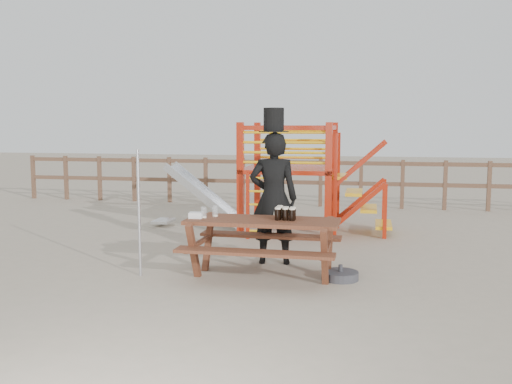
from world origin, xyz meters
The scene contains 10 objects.
ground centered at (0.00, 0.00, 0.00)m, with size 60.00×60.00×0.00m, color tan.
back_fence centered at (0.00, 7.00, 0.74)m, with size 15.09×0.09×1.20m.
playground_fort centered at (0.12, 3.58, 1.07)m, with size 4.71×1.84×2.10m.
picnic_table centered at (0.32, 0.15, 0.50)m, with size 2.06×1.44×0.79m.
man_with_hat centered at (0.33, 0.94, 1.03)m, with size 0.77×0.57×2.30m.
metal_pole centered at (-1.33, -0.13, 0.87)m, with size 0.04×0.04×1.74m, color #B2B2B7.
parasol_base centered at (1.36, 0.22, 0.06)m, with size 0.48×0.48×0.20m.
paper_bag centered at (-0.60, 0.07, 0.83)m, with size 0.18×0.14×0.08m, color white.
stout_pints centered at (0.61, 0.19, 0.88)m, with size 0.27×0.28×0.17m.
empty_glasses centered at (-0.44, 0.19, 0.86)m, with size 0.20×0.22×0.15m.
Camera 1 is at (1.72, -7.28, 2.07)m, focal length 40.00 mm.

